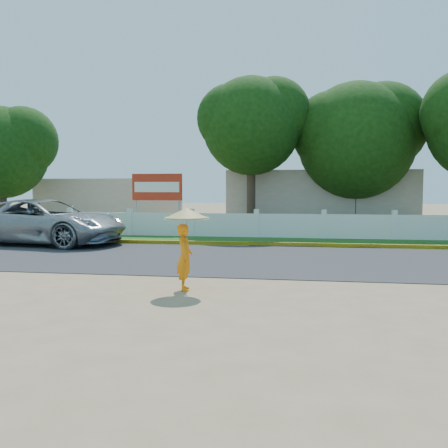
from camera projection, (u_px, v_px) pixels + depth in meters
name	position (u px, v px, depth m)	size (l,w,h in m)	color
ground	(210.00, 286.00, 11.58)	(120.00, 120.00, 0.00)	#9E8460
road	(236.00, 258.00, 16.01)	(60.00, 7.00, 0.02)	#38383A
grass_verge	(253.00, 241.00, 21.18)	(60.00, 3.50, 0.03)	#2D601E
curb	(249.00, 244.00, 19.50)	(40.00, 0.18, 0.16)	yellow
fence	(256.00, 226.00, 22.57)	(40.00, 0.10, 1.10)	silver
building_near	(320.00, 199.00, 28.71)	(10.00, 6.00, 3.20)	#B7AD99
building_far	(112.00, 201.00, 31.77)	(8.00, 5.00, 2.80)	#B7AD99
vehicle	(45.00, 222.00, 19.94)	(3.02, 6.55, 1.82)	gray
monk_with_parasol	(186.00, 237.00, 11.02)	(1.01, 1.01, 1.84)	orange
billboard	(157.00, 190.00, 24.32)	(2.50, 0.13, 2.95)	gray
tree_row	(376.00, 128.00, 24.34)	(35.18, 7.90, 9.24)	#473828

